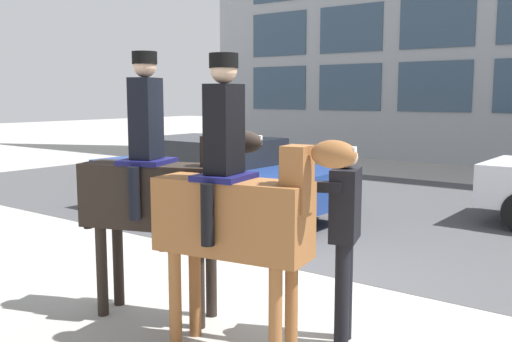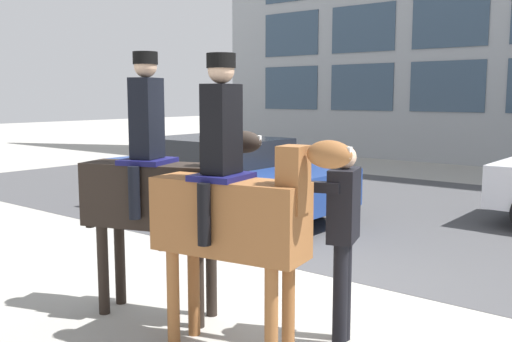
% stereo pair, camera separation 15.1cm
% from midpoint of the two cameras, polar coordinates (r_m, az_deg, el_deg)
% --- Properties ---
extents(ground_plane, '(80.00, 80.00, 0.00)m').
position_cam_midpoint_polar(ground_plane, '(6.84, 4.44, -11.23)').
color(ground_plane, '#9E9B93').
extents(road_surface, '(24.24, 8.50, 0.01)m').
position_cam_midpoint_polar(road_surface, '(10.97, 18.61, -4.40)').
color(road_surface, '#444447').
rests_on(road_surface, ground_plane).
extents(mounted_horse_lead, '(1.84, 0.92, 2.62)m').
position_cam_midpoint_polar(mounted_horse_lead, '(5.67, -9.02, -1.56)').
color(mounted_horse_lead, black).
rests_on(mounted_horse_lead, ground_plane).
extents(mounted_horse_companion, '(1.82, 0.66, 2.54)m').
position_cam_midpoint_polar(mounted_horse_companion, '(4.75, -1.42, -3.58)').
color(mounted_horse_companion, brown).
rests_on(mounted_horse_companion, ground_plane).
extents(pedestrian_bystander, '(0.79, 0.64, 1.78)m').
position_cam_midpoint_polar(pedestrian_bystander, '(5.07, 9.41, -5.67)').
color(pedestrian_bystander, black).
rests_on(pedestrian_bystander, ground_plane).
extents(street_car_near_lane, '(4.72, 2.04, 1.43)m').
position_cam_midpoint_polar(street_car_near_lane, '(10.46, -3.17, -0.35)').
color(street_car_near_lane, navy).
rests_on(street_car_near_lane, ground_plane).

